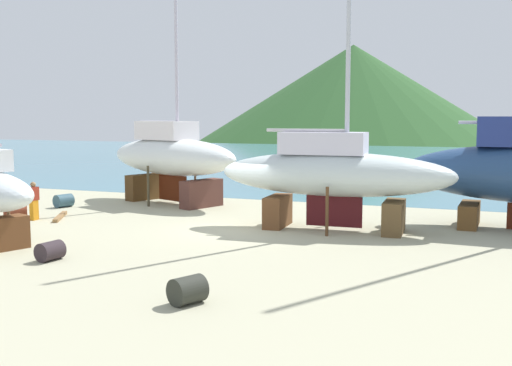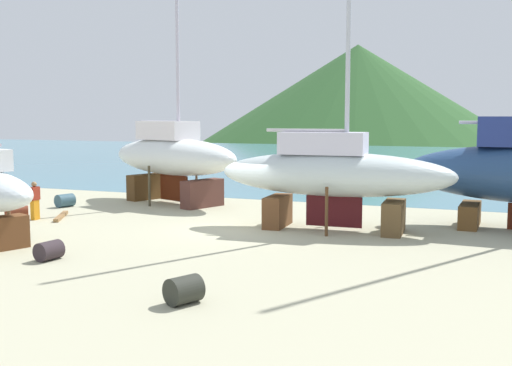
{
  "view_description": "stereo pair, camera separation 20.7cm",
  "coord_description": "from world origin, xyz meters",
  "px_view_note": "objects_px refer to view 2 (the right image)",
  "views": [
    {
      "loc": [
        8.87,
        -20.95,
        4.31
      ],
      "look_at": [
        0.39,
        1.43,
        1.67
      ],
      "focal_mm": 42.55,
      "sensor_mm": 36.0,
      "label": 1
    },
    {
      "loc": [
        9.07,
        -20.88,
        4.31
      ],
      "look_at": [
        0.39,
        1.43,
        1.67
      ],
      "focal_mm": 42.55,
      "sensor_mm": 36.0,
      "label": 2
    }
  ],
  "objects_px": {
    "barrel_tipped_right": "(49,251)",
    "barrel_blue_faded": "(184,290)",
    "barrel_rust_near": "(17,212)",
    "sailboat_small_center": "(333,173)",
    "barrel_ochre": "(65,200)",
    "worker": "(35,200)",
    "sailboat_mid_port": "(173,156)"
  },
  "relations": [
    {
      "from": "barrel_tipped_right",
      "to": "barrel_blue_faded",
      "type": "bearing_deg",
      "value": -21.89
    },
    {
      "from": "barrel_rust_near",
      "to": "sailboat_small_center",
      "type": "bearing_deg",
      "value": 10.08
    },
    {
      "from": "sailboat_small_center",
      "to": "barrel_ochre",
      "type": "height_order",
      "value": "sailboat_small_center"
    },
    {
      "from": "barrel_rust_near",
      "to": "barrel_blue_faded",
      "type": "bearing_deg",
      "value": -32.92
    },
    {
      "from": "worker",
      "to": "barrel_tipped_right",
      "type": "distance_m",
      "value": 7.79
    },
    {
      "from": "barrel_tipped_right",
      "to": "barrel_blue_faded",
      "type": "distance_m",
      "value": 6.27
    },
    {
      "from": "sailboat_small_center",
      "to": "worker",
      "type": "bearing_deg",
      "value": -171.49
    },
    {
      "from": "worker",
      "to": "barrel_blue_faded",
      "type": "height_order",
      "value": "worker"
    },
    {
      "from": "sailboat_mid_port",
      "to": "barrel_rust_near",
      "type": "xyz_separation_m",
      "value": [
        -3.94,
        -6.51,
        -2.08
      ]
    },
    {
      "from": "barrel_rust_near",
      "to": "worker",
      "type": "bearing_deg",
      "value": 1.43
    },
    {
      "from": "worker",
      "to": "sailboat_mid_port",
      "type": "bearing_deg",
      "value": -115.7
    },
    {
      "from": "sailboat_small_center",
      "to": "worker",
      "type": "relative_size",
      "value": 9.24
    },
    {
      "from": "sailboat_small_center",
      "to": "barrel_blue_faded",
      "type": "height_order",
      "value": "sailboat_small_center"
    },
    {
      "from": "barrel_tipped_right",
      "to": "barrel_rust_near",
      "type": "bearing_deg",
      "value": 138.92
    },
    {
      "from": "barrel_rust_near",
      "to": "barrel_ochre",
      "type": "xyz_separation_m",
      "value": [
        -0.24,
        3.44,
        0.05
      ]
    },
    {
      "from": "barrel_ochre",
      "to": "barrel_tipped_right",
      "type": "distance_m",
      "value": 11.16
    },
    {
      "from": "sailboat_mid_port",
      "to": "barrel_ochre",
      "type": "bearing_deg",
      "value": -122.69
    },
    {
      "from": "sailboat_mid_port",
      "to": "barrel_ochre",
      "type": "distance_m",
      "value": 5.57
    },
    {
      "from": "barrel_ochre",
      "to": "barrel_tipped_right",
      "type": "bearing_deg",
      "value": -53.69
    },
    {
      "from": "sailboat_mid_port",
      "to": "barrel_tipped_right",
      "type": "distance_m",
      "value": 12.48
    },
    {
      "from": "barrel_rust_near",
      "to": "barrel_blue_faded",
      "type": "relative_size",
      "value": 1.21
    },
    {
      "from": "barrel_ochre",
      "to": "barrel_blue_faded",
      "type": "xyz_separation_m",
      "value": [
        12.42,
        -11.33,
        0.01
      ]
    },
    {
      "from": "barrel_tipped_right",
      "to": "barrel_blue_faded",
      "type": "xyz_separation_m",
      "value": [
        5.82,
        -2.34,
        0.04
      ]
    },
    {
      "from": "sailboat_mid_port",
      "to": "barrel_tipped_right",
      "type": "bearing_deg",
      "value": -57.64
    },
    {
      "from": "barrel_tipped_right",
      "to": "barrel_ochre",
      "type": "bearing_deg",
      "value": 126.31
    },
    {
      "from": "sailboat_mid_port",
      "to": "barrel_rust_near",
      "type": "relative_size",
      "value": 14.71
    },
    {
      "from": "sailboat_mid_port",
      "to": "worker",
      "type": "distance_m",
      "value": 7.3
    },
    {
      "from": "sailboat_small_center",
      "to": "barrel_rust_near",
      "type": "distance_m",
      "value": 13.48
    },
    {
      "from": "sailboat_mid_port",
      "to": "barrel_blue_faded",
      "type": "xyz_separation_m",
      "value": [
        8.25,
        -14.4,
        -2.01
      ]
    },
    {
      "from": "sailboat_small_center",
      "to": "sailboat_mid_port",
      "type": "height_order",
      "value": "sailboat_small_center"
    },
    {
      "from": "barrel_rust_near",
      "to": "barrel_tipped_right",
      "type": "relative_size",
      "value": 1.23
    },
    {
      "from": "sailboat_small_center",
      "to": "barrel_rust_near",
      "type": "bearing_deg",
      "value": -172.16
    }
  ]
}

